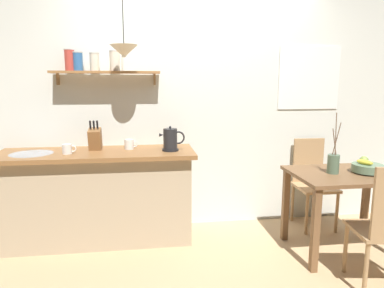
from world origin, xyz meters
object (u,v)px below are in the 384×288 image
Objects in this scene: knife_block at (95,139)px; coffee_mug_spare at (129,144)px; fruit_bowl at (367,167)px; twig_vase at (333,163)px; electric_kettle at (171,140)px; dining_chair_far at (312,179)px; pendant_lamp at (124,51)px; dining_table at (345,186)px; coffee_mug_by_sink at (68,149)px.

coffee_mug_spare is at bearing -1.02° from knife_block.
knife_block is 2.23× the size of coffee_mug_spare.
fruit_bowl is 0.31m from twig_vase.
electric_kettle reaches higher than fruit_bowl.
coffee_mug_spare reaches higher than fruit_bowl.
pendant_lamp reaches higher than dining_chair_far.
pendant_lamp is (-1.93, 0.45, 1.19)m from dining_table.
knife_block reaches higher than dining_chair_far.
fruit_bowl is 2.68m from coffee_mug_by_sink.
dining_chair_far is at bearing 0.87° from knife_block.
coffee_mug_by_sink is (-2.47, -0.20, 0.43)m from dining_chair_far.
coffee_mug_spare is (-2.09, 0.62, 0.15)m from fruit_bowl.
dining_table is 1.77× the size of twig_vase.
fruit_bowl is at bearing -12.85° from pendant_lamp.
fruit_bowl is 0.45× the size of pendant_lamp.
twig_vase reaches higher than dining_table.
twig_vase is at bearing 174.06° from fruit_bowl.
twig_vase is 2.37m from coffee_mug_by_sink.
coffee_mug_by_sink is at bearing -178.42° from pendant_lamp.
electric_kettle is 1.94× the size of coffee_mug_by_sink.
electric_kettle is at bearing 164.02° from fruit_bowl.
coffee_mug_by_sink is 0.57m from coffee_mug_spare.
twig_vase is 4.14× the size of coffee_mug_spare.
pendant_lamp reaches higher than coffee_mug_spare.
knife_block reaches higher than dining_table.
dining_chair_far is 3.24× the size of knife_block.
electric_kettle is (-1.52, 0.46, 0.38)m from dining_table.
coffee_mug_by_sink is at bearing -143.90° from knife_block.
twig_vase is at bearing -13.99° from pendant_lamp.
dining_table is at bearing -15.06° from knife_block.
coffee_mug_spare is at bearing 84.06° from pendant_lamp.
pendant_lamp is (-2.10, 0.48, 1.01)m from fruit_bowl.
twig_vase is 2.20m from knife_block.
electric_kettle is at bearing 161.93° from twig_vase.
pendant_lamp is at bearing 167.15° from fruit_bowl.
dining_table is at bearing -2.15° from twig_vase.
knife_block is (-2.25, -0.03, 0.49)m from dining_chair_far.
dining_chair_far is 1.97m from coffee_mug_spare.
pendant_lamp reaches higher than dining_table.
dining_chair_far is 1.74× the size of twig_vase.
coffee_mug_by_sink is at bearing 169.98° from fruit_bowl.
coffee_mug_by_sink is at bearing -163.93° from coffee_mug_spare.
twig_vase is (-0.31, 0.03, 0.04)m from fruit_bowl.
coffee_mug_spare reaches higher than dining_table.
twig_vase is (-0.13, 0.00, 0.22)m from dining_table.
knife_block is 0.87m from pendant_lamp.
coffee_mug_by_sink is 0.97× the size of coffee_mug_spare.
electric_kettle is 1.88× the size of coffee_mug_spare.
fruit_bowl is 2.15× the size of coffee_mug_by_sink.
dining_table is 0.64m from dining_chair_far.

